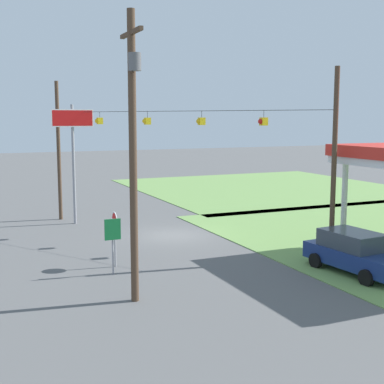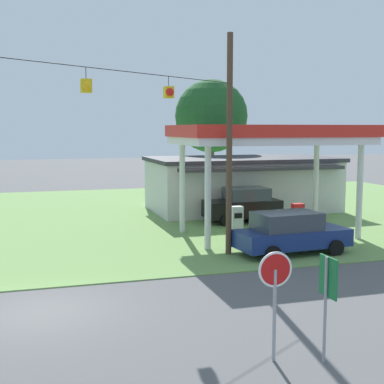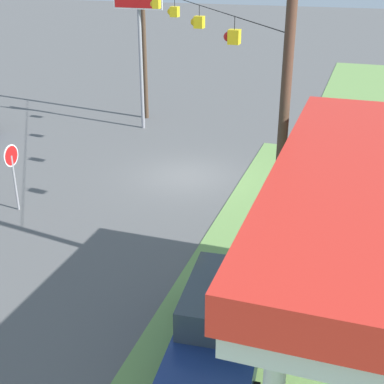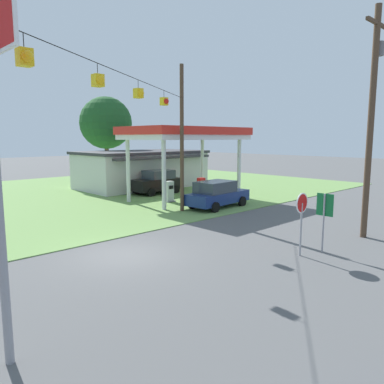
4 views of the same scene
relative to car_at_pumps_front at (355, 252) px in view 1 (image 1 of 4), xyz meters
name	(u,v)px [view 1 (image 1 of 4)]	position (x,y,z in m)	size (l,w,h in m)	color
ground_plane	(174,235)	(-10.04, -4.29, -0.92)	(160.00, 160.00, 0.00)	#565656
grass_verge_opposite_corner	(266,187)	(-26.04, 11.71, -0.90)	(24.00, 24.00, 0.04)	#6B934C
car_at_pumps_front	(355,252)	(0.00, 0.00, 0.00)	(4.88, 2.40, 1.79)	navy
stop_sign_roadside	(115,227)	(-5.10, -9.12, 0.89)	(0.80, 0.08, 2.50)	#99999E
stop_sign_overhead	(73,138)	(-15.73, -8.72, 4.47)	(0.22, 2.58, 7.45)	gray
route_sign	(113,235)	(-4.03, -9.52, 0.79)	(0.10, 0.70, 2.40)	gray
utility_pole_main	(133,143)	(-0.41, -9.70, 4.82)	(2.20, 0.44, 10.29)	#4C3828
signal_span_gantry	(174,149)	(-10.04, -4.31, 3.96)	(15.39, 10.24, 8.96)	#4C3828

